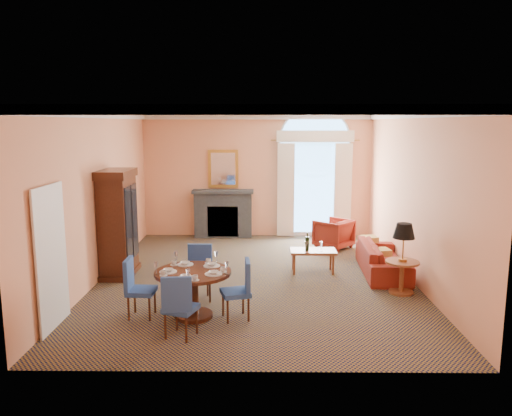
{
  "coord_description": "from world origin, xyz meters",
  "views": [
    {
      "loc": [
        0.11,
        -9.4,
        3.0
      ],
      "look_at": [
        0.0,
        0.5,
        1.3
      ],
      "focal_mm": 35.0,
      "sensor_mm": 36.0,
      "label": 1
    }
  ],
  "objects_px": {
    "dining_table": "(193,282)",
    "armchair": "(333,234)",
    "sofa": "(383,259)",
    "side_table": "(403,249)",
    "coffee_table": "(313,251)",
    "armoire": "(118,225)"
  },
  "relations": [
    {
      "from": "sofa",
      "to": "coffee_table",
      "type": "relative_size",
      "value": 2.24
    },
    {
      "from": "armchair",
      "to": "side_table",
      "type": "bearing_deg",
      "value": 55.91
    },
    {
      "from": "armoire",
      "to": "sofa",
      "type": "height_order",
      "value": "armoire"
    },
    {
      "from": "dining_table",
      "to": "coffee_table",
      "type": "relative_size",
      "value": 1.29
    },
    {
      "from": "coffee_table",
      "to": "side_table",
      "type": "bearing_deg",
      "value": -40.41
    },
    {
      "from": "dining_table",
      "to": "side_table",
      "type": "bearing_deg",
      "value": 17.96
    },
    {
      "from": "sofa",
      "to": "side_table",
      "type": "relative_size",
      "value": 1.65
    },
    {
      "from": "sofa",
      "to": "dining_table",
      "type": "bearing_deg",
      "value": 126.68
    },
    {
      "from": "armoire",
      "to": "sofa",
      "type": "distance_m",
      "value": 5.32
    },
    {
      "from": "dining_table",
      "to": "sofa",
      "type": "bearing_deg",
      "value": 33.71
    },
    {
      "from": "armoire",
      "to": "dining_table",
      "type": "relative_size",
      "value": 1.77
    },
    {
      "from": "side_table",
      "to": "dining_table",
      "type": "bearing_deg",
      "value": -162.04
    },
    {
      "from": "sofa",
      "to": "coffee_table",
      "type": "xyz_separation_m",
      "value": [
        -1.4,
        0.06,
        0.14
      ]
    },
    {
      "from": "dining_table",
      "to": "armchair",
      "type": "relative_size",
      "value": 1.52
    },
    {
      "from": "sofa",
      "to": "side_table",
      "type": "xyz_separation_m",
      "value": [
        0.05,
        -1.18,
        0.5
      ]
    },
    {
      "from": "dining_table",
      "to": "side_table",
      "type": "distance_m",
      "value": 3.73
    },
    {
      "from": "armoire",
      "to": "armchair",
      "type": "relative_size",
      "value": 2.69
    },
    {
      "from": "armoire",
      "to": "side_table",
      "type": "height_order",
      "value": "armoire"
    },
    {
      "from": "armchair",
      "to": "coffee_table",
      "type": "xyz_separation_m",
      "value": [
        -0.71,
        -2.0,
        0.08
      ]
    },
    {
      "from": "dining_table",
      "to": "armchair",
      "type": "height_order",
      "value": "dining_table"
    },
    {
      "from": "armoire",
      "to": "side_table",
      "type": "xyz_separation_m",
      "value": [
        5.32,
        -1.05,
        -0.21
      ]
    },
    {
      "from": "armchair",
      "to": "coffee_table",
      "type": "relative_size",
      "value": 0.85
    }
  ]
}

